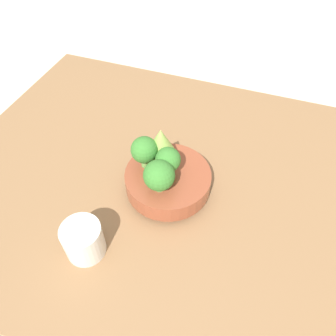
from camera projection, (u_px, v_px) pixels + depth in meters
The scene contains 8 objects.
ground_plane at pixel (177, 193), 0.85m from camera, with size 6.00×6.00×0.00m, color beige.
table at pixel (178, 187), 0.84m from camera, with size 1.17×0.88×0.05m.
bowl at pixel (168, 181), 0.77m from camera, with size 0.20×0.20×0.06m.
broccoli_floret_right at pixel (144, 150), 0.73m from camera, with size 0.06×0.06×0.08m.
broccoli_floret_center at pixel (168, 161), 0.72m from camera, with size 0.06×0.06×0.08m.
broccoli_floret_back at pixel (159, 176), 0.69m from camera, with size 0.07×0.07×0.08m.
romanesco_piece_near at pixel (161, 141), 0.74m from camera, with size 0.06×0.06×0.10m.
cup at pixel (83, 240), 0.66m from camera, with size 0.08×0.08×0.08m.
Camera 1 is at (-0.15, 0.50, 0.68)m, focal length 35.00 mm.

